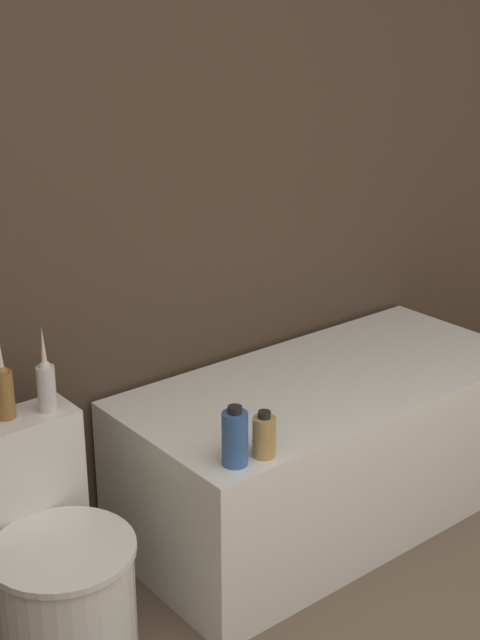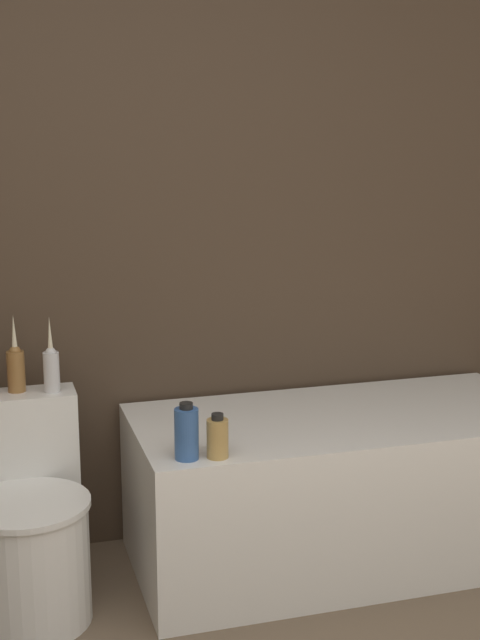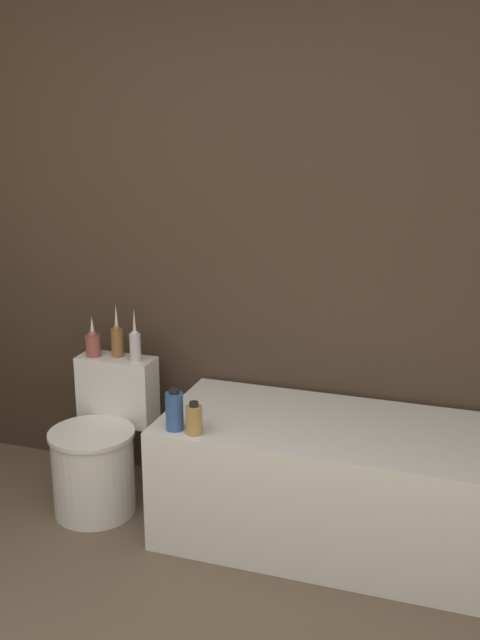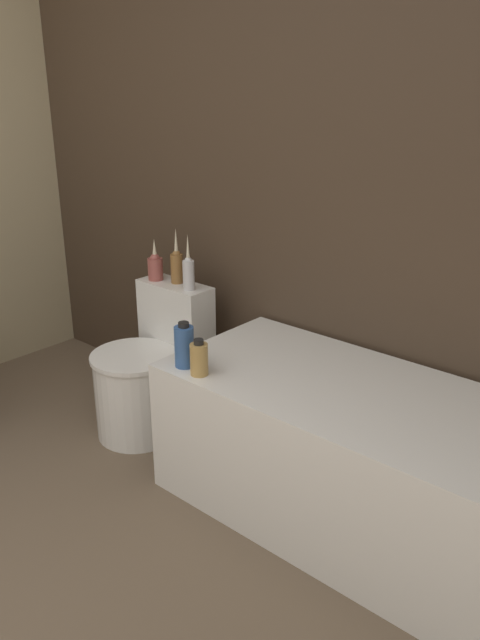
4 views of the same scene
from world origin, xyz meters
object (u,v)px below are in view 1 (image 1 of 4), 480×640
(bathtub, at_px, (327,447))
(shampoo_bottle_tall, at_px, (235,438))
(vase_silver, at_px, (3,389))
(vase_bronze, at_px, (46,383))
(shampoo_bottle_short, at_px, (264,436))
(toilet, at_px, (54,574))

(bathtub, xyz_separation_m, shampoo_bottle_tall, (-0.65, -0.27, 0.37))
(vase_silver, bearing_deg, vase_bronze, -17.29)
(bathtub, relative_size, shampoo_bottle_tall, 8.27)
(bathtub, xyz_separation_m, shampoo_bottle_short, (-0.55, -0.28, 0.35))
(bathtub, height_order, vase_bronze, vase_bronze)
(bathtub, xyz_separation_m, vase_bronze, (-1.03, 0.14, 0.50))
(toilet, bearing_deg, vase_bronze, 58.63)
(vase_bronze, bearing_deg, toilet, -121.37)
(vase_silver, bearing_deg, toilet, -90.00)
(bathtub, bearing_deg, toilet, -177.26)
(bathtub, relative_size, vase_silver, 5.67)
(toilet, distance_m, vase_bronze, 0.55)
(toilet, height_order, shampoo_bottle_short, shampoo_bottle_short)
(toilet, bearing_deg, shampoo_bottle_short, -21.09)
(bathtub, bearing_deg, shampoo_bottle_tall, -157.53)
(bathtub, height_order, toilet, toilet)
(bathtub, height_order, shampoo_bottle_tall, shampoo_bottle_tall)
(toilet, relative_size, shampoo_bottle_short, 4.82)
(shampoo_bottle_tall, bearing_deg, shampoo_bottle_short, -9.67)
(bathtub, distance_m, vase_silver, 1.26)
(vase_silver, bearing_deg, bathtub, -8.63)
(shampoo_bottle_short, bearing_deg, vase_bronze, 138.57)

